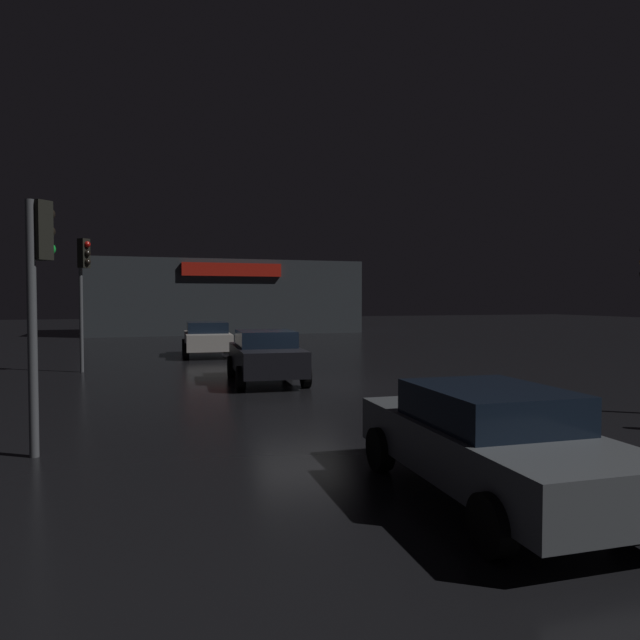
% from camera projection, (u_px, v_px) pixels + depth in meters
% --- Properties ---
extents(ground_plane, '(120.00, 120.00, 0.00)m').
position_uv_depth(ground_plane, '(300.00, 387.00, 16.11)').
color(ground_plane, black).
extents(store_building, '(18.99, 8.60, 5.18)m').
position_uv_depth(store_building, '(223.00, 297.00, 42.90)').
color(store_building, '#33383D').
rests_on(store_building, ground).
extents(traffic_signal_main, '(0.42, 0.42, 3.99)m').
position_uv_depth(traffic_signal_main, '(38.00, 274.00, 8.94)').
color(traffic_signal_main, '#595B60').
rests_on(traffic_signal_main, ground).
extents(traffic_signal_cross_left, '(0.43, 0.41, 4.46)m').
position_uv_depth(traffic_signal_cross_left, '(83.00, 273.00, 19.14)').
color(traffic_signal_cross_left, '#595B60').
rests_on(traffic_signal_cross_left, ground).
extents(car_near, '(2.26, 4.25, 1.52)m').
position_uv_depth(car_near, '(266.00, 355.00, 17.02)').
color(car_near, black).
rests_on(car_near, ground).
extents(car_far, '(2.11, 4.42, 1.38)m').
position_uv_depth(car_far, '(489.00, 440.00, 7.09)').
color(car_far, slate).
rests_on(car_far, ground).
extents(car_crossing, '(2.27, 4.00, 1.46)m').
position_uv_depth(car_crossing, '(207.00, 338.00, 24.75)').
color(car_crossing, silver).
rests_on(car_crossing, ground).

